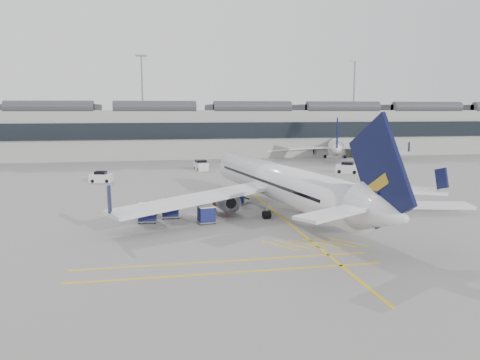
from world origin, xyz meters
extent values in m
plane|color=gray|center=(0.00, 0.00, 0.00)|extent=(220.00, 220.00, 0.00)
cube|color=#9E9E99|center=(0.00, 72.00, 5.50)|extent=(200.00, 20.00, 11.00)
cube|color=black|center=(0.00, 61.80, 6.50)|extent=(200.00, 0.50, 3.60)
cube|color=#38383D|center=(0.00, 72.00, 11.70)|extent=(200.00, 18.00, 1.40)
cylinder|color=slate|center=(-5.00, 86.00, 12.50)|extent=(0.44, 0.44, 25.00)
cube|color=slate|center=(-5.00, 86.00, 25.20)|extent=(3.00, 0.60, 0.50)
cylinder|color=slate|center=(55.00, 86.00, 12.50)|extent=(0.44, 0.44, 25.00)
cube|color=slate|center=(55.00, 86.00, 25.20)|extent=(3.00, 0.60, 0.50)
cube|color=gold|center=(10.00, 10.00, 0.01)|extent=(0.25, 60.00, 0.01)
cylinder|color=silver|center=(10.46, 5.69, 3.26)|extent=(8.81, 31.23, 3.89)
cone|color=silver|center=(7.64, 23.03, 3.26)|extent=(4.50, 4.70, 3.89)
cone|color=silver|center=(13.34, -12.07, 3.67)|extent=(4.63, 5.52, 3.89)
cube|color=silver|center=(1.01, 2.58, 2.33)|extent=(17.33, 11.35, 0.36)
cube|color=silver|center=(20.40, 5.73, 2.33)|extent=(17.93, 6.36, 0.36)
cylinder|color=slate|center=(4.46, 5.23, 1.60)|extent=(2.74, 4.02, 2.17)
cylinder|color=slate|center=(16.29, 7.16, 1.60)|extent=(2.74, 4.02, 2.17)
cube|color=black|center=(13.24, -11.45, 6.56)|extent=(1.57, 7.81, 8.66)
cylinder|color=black|center=(8.55, 17.42, 0.33)|extent=(0.39, 0.70, 0.66)
cylinder|color=black|center=(8.32, 2.72, 0.41)|extent=(0.85, 0.93, 0.83)
cylinder|color=black|center=(13.42, 3.55, 0.41)|extent=(0.85, 0.93, 0.83)
cylinder|color=silver|center=(39.56, 61.28, 2.86)|extent=(13.00, 26.65, 3.41)
cone|color=silver|center=(45.13, 75.69, 2.86)|extent=(4.49, 4.62, 3.41)
cone|color=silver|center=(33.87, 46.54, 3.22)|extent=(4.76, 5.30, 3.41)
cube|color=silver|center=(31.02, 63.12, 2.04)|extent=(15.59, 4.11, 0.32)
cube|color=silver|center=(47.12, 56.90, 2.04)|extent=(14.04, 12.28, 0.32)
cylinder|color=slate|center=(34.81, 63.61, 1.41)|extent=(2.96, 3.74, 1.91)
cylinder|color=slate|center=(44.64, 59.81, 1.41)|extent=(2.96, 3.74, 1.91)
cube|color=black|center=(34.06, 47.05, 5.77)|extent=(2.74, 6.55, 7.61)
cylinder|color=black|center=(43.33, 71.03, 0.29)|extent=(0.45, 0.63, 0.58)
cylinder|color=black|center=(36.63, 59.98, 0.36)|extent=(0.85, 0.91, 0.73)
cylinder|color=black|center=(40.86, 58.35, 0.36)|extent=(0.85, 0.91, 0.73)
cube|color=beige|center=(5.96, 10.79, 0.31)|extent=(3.62, 2.51, 0.62)
cube|color=black|center=(6.78, 11.13, 1.02)|extent=(3.15, 2.05, 1.31)
cube|color=beige|center=(5.06, 10.42, 0.93)|extent=(1.18, 1.37, 0.80)
cylinder|color=black|center=(5.05, 9.75, 0.19)|extent=(0.42, 0.30, 0.39)
cylinder|color=black|center=(4.57, 10.89, 0.19)|extent=(0.42, 0.30, 0.39)
cylinder|color=black|center=(7.34, 10.69, 0.19)|extent=(0.42, 0.30, 0.39)
cylinder|color=black|center=(6.87, 11.84, 0.19)|extent=(0.42, 0.30, 0.39)
cube|color=gray|center=(6.49, 10.23, 0.17)|extent=(1.91, 1.72, 0.11)
cube|color=navy|center=(6.49, 10.23, 0.92)|extent=(1.76, 1.63, 1.37)
cube|color=silver|center=(6.49, 10.23, 1.64)|extent=(1.82, 1.69, 0.09)
cylinder|color=black|center=(6.00, 9.55, 0.10)|extent=(0.23, 0.15, 0.21)
cylinder|color=black|center=(5.71, 10.54, 0.10)|extent=(0.23, 0.15, 0.21)
cylinder|color=black|center=(7.27, 9.92, 0.10)|extent=(0.23, 0.15, 0.21)
cylinder|color=black|center=(6.98, 10.91, 0.10)|extent=(0.23, 0.15, 0.21)
cube|color=gray|center=(2.03, 1.83, 0.18)|extent=(1.86, 1.62, 0.12)
cube|color=navy|center=(2.03, 1.83, 0.95)|extent=(1.71, 1.55, 1.41)
cube|color=silver|center=(2.03, 1.83, 1.70)|extent=(1.77, 1.61, 0.10)
cylinder|color=black|center=(1.44, 1.19, 0.11)|extent=(0.23, 0.13, 0.21)
cylinder|color=black|center=(1.26, 2.25, 0.11)|extent=(0.23, 0.13, 0.21)
cylinder|color=black|center=(2.79, 1.42, 0.11)|extent=(0.23, 0.13, 0.21)
cylinder|color=black|center=(2.61, 2.48, 0.11)|extent=(0.23, 0.13, 0.21)
cube|color=gray|center=(-1.36, 4.94, 0.19)|extent=(1.83, 1.51, 0.13)
cube|color=navy|center=(-1.36, 4.94, 1.05)|extent=(1.67, 1.46, 1.55)
cube|color=silver|center=(-1.36, 4.94, 1.86)|extent=(1.72, 1.51, 0.11)
cylinder|color=black|center=(-2.10, 4.35, 0.12)|extent=(0.24, 0.11, 0.23)
cylinder|color=black|center=(-2.11, 5.52, 0.12)|extent=(0.24, 0.11, 0.23)
cylinder|color=black|center=(-0.61, 4.36, 0.12)|extent=(0.24, 0.11, 0.23)
cylinder|color=black|center=(-0.62, 5.54, 0.12)|extent=(0.24, 0.11, 0.23)
cube|color=gray|center=(-3.67, 3.37, 0.19)|extent=(1.94, 1.64, 0.13)
cube|color=navy|center=(-3.67, 3.37, 1.06)|extent=(1.78, 1.57, 1.57)
cube|color=silver|center=(-3.67, 3.37, 1.88)|extent=(1.83, 1.63, 0.11)
cylinder|color=black|center=(-4.46, 2.83, 0.12)|extent=(0.24, 0.12, 0.24)
cylinder|color=black|center=(-4.38, 4.02, 0.12)|extent=(0.24, 0.12, 0.24)
cylinder|color=black|center=(-2.95, 2.72, 0.12)|extent=(0.24, 0.12, 0.24)
cylinder|color=black|center=(-2.87, 3.91, 0.12)|extent=(0.24, 0.12, 0.24)
imported|color=#EC3F0C|center=(4.66, 4.85, 0.87)|extent=(0.75, 0.64, 1.74)
imported|color=red|center=(3.29, 6.12, 0.85)|extent=(0.93, 0.79, 1.70)
cube|color=#535448|center=(-4.02, 6.66, 0.56)|extent=(2.69, 1.80, 1.01)
cube|color=#535448|center=(-4.02, 6.66, 1.16)|extent=(1.35, 1.35, 0.51)
cylinder|color=black|center=(-4.85, 5.91, 0.28)|extent=(0.59, 0.32, 0.57)
cylinder|color=black|center=(-5.00, 7.21, 0.28)|extent=(0.59, 0.32, 0.57)
cylinder|color=black|center=(-3.04, 6.12, 0.28)|extent=(0.59, 0.32, 0.57)
cylinder|color=black|center=(-3.20, 7.42, 0.28)|extent=(0.59, 0.32, 0.57)
cone|color=#F24C0A|center=(9.09, 21.40, 0.23)|extent=(0.33, 0.33, 0.46)
cone|color=#F24C0A|center=(14.72, 9.10, 0.28)|extent=(0.40, 0.40, 0.56)
cube|color=silver|center=(-10.86, 31.39, 0.64)|extent=(3.53, 2.21, 1.28)
cube|color=black|center=(-10.86, 31.39, 1.41)|extent=(1.90, 1.82, 0.55)
cylinder|color=black|center=(-12.07, 30.87, 0.27)|extent=(0.57, 0.30, 0.55)
cylinder|color=black|center=(-11.80, 32.31, 0.27)|extent=(0.57, 0.30, 0.55)
cylinder|color=black|center=(-9.92, 30.47, 0.27)|extent=(0.57, 0.30, 0.55)
cylinder|color=black|center=(-9.65, 31.91, 0.27)|extent=(0.57, 0.30, 0.55)
cube|color=silver|center=(5.84, 42.92, 0.74)|extent=(2.50, 4.06, 1.48)
cube|color=black|center=(5.84, 42.92, 1.63)|extent=(2.08, 2.17, 0.63)
cylinder|color=black|center=(6.88, 41.82, 0.32)|extent=(0.33, 0.66, 0.63)
cylinder|color=black|center=(5.22, 41.54, 0.32)|extent=(0.33, 0.66, 0.63)
cylinder|color=black|center=(6.46, 44.31, 0.32)|extent=(0.33, 0.66, 0.63)
cylinder|color=black|center=(4.80, 44.03, 0.32)|extent=(0.33, 0.66, 0.63)
cube|color=silver|center=(30.85, 34.07, 0.76)|extent=(4.38, 3.70, 1.53)
cube|color=black|center=(30.85, 34.07, 1.69)|extent=(2.64, 2.60, 0.66)
cylinder|color=black|center=(29.28, 33.99, 0.33)|extent=(0.69, 0.54, 0.66)
cylinder|color=black|center=(30.17, 35.49, 0.33)|extent=(0.69, 0.54, 0.66)
cylinder|color=black|center=(31.53, 32.64, 0.33)|extent=(0.69, 0.54, 0.66)
cylinder|color=black|center=(32.42, 34.14, 0.33)|extent=(0.69, 0.54, 0.66)
camera|label=1|loc=(-3.12, -42.72, 10.99)|focal=35.00mm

